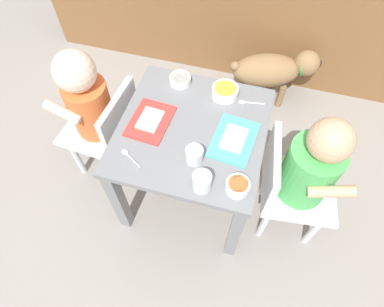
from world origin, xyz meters
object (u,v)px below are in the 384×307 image
(dining_table, at_px, (192,143))
(food_tray_right, at_px, (234,139))
(water_cup_right, at_px, (194,156))
(cereal_bowl_left_side, at_px, (225,91))
(spoon_by_right_tray, at_px, (248,103))
(cereal_bowl_right_side, at_px, (238,186))
(seated_child_left, at_px, (91,105))
(dog, at_px, (273,70))
(seated_child_right, at_px, (307,170))
(spoon_by_left_tray, at_px, (129,156))
(water_cup_left, at_px, (202,182))
(veggie_bowl_near, at_px, (180,80))
(food_tray_left, at_px, (150,121))

(dining_table, xyz_separation_m, food_tray_right, (0.16, -0.01, 0.09))
(food_tray_right, xyz_separation_m, water_cup_right, (-0.11, -0.12, 0.02))
(cereal_bowl_left_side, relative_size, spoon_by_right_tray, 1.02)
(food_tray_right, height_order, cereal_bowl_right_side, cereal_bowl_right_side)
(seated_child_left, xyz_separation_m, dog, (0.68, 0.64, -0.21))
(food_tray_right, height_order, cereal_bowl_left_side, cereal_bowl_left_side)
(water_cup_right, bearing_deg, food_tray_right, 45.76)
(dog, bearing_deg, seated_child_right, -76.21)
(food_tray_right, distance_m, spoon_by_left_tray, 0.37)
(water_cup_left, bearing_deg, veggie_bowl_near, 115.23)
(water_cup_left, bearing_deg, dog, 79.79)
(food_tray_left, height_order, veggie_bowl_near, veggie_bowl_near)
(dining_table, distance_m, seated_child_right, 0.43)
(food_tray_right, height_order, veggie_bowl_near, veggie_bowl_near)
(food_tray_left, bearing_deg, food_tray_right, 0.00)
(seated_child_right, xyz_separation_m, spoon_by_left_tray, (-0.60, -0.15, 0.06))
(food_tray_left, bearing_deg, dog, 59.26)
(dining_table, distance_m, food_tray_right, 0.18)
(veggie_bowl_near, bearing_deg, spoon_by_right_tray, -6.90)
(food_tray_right, bearing_deg, seated_child_left, 175.23)
(veggie_bowl_near, relative_size, spoon_by_left_tray, 0.92)
(dog, height_order, spoon_by_left_tray, spoon_by_left_tray)
(veggie_bowl_near, height_order, cereal_bowl_right_side, cereal_bowl_right_side)
(seated_child_left, distance_m, spoon_by_left_tray, 0.34)
(spoon_by_left_tray, bearing_deg, food_tray_right, 26.60)
(food_tray_right, height_order, spoon_by_left_tray, food_tray_right)
(cereal_bowl_left_side, bearing_deg, cereal_bowl_right_side, -71.90)
(cereal_bowl_right_side, bearing_deg, dog, 86.71)
(water_cup_right, bearing_deg, cereal_bowl_left_side, 83.75)
(dining_table, distance_m, food_tray_left, 0.18)
(food_tray_left, bearing_deg, veggie_bowl_near, 77.82)
(food_tray_left, bearing_deg, water_cup_right, -30.10)
(cereal_bowl_left_side, bearing_deg, seated_child_right, -31.88)
(dog, bearing_deg, cereal_bowl_left_side, -109.90)
(cereal_bowl_left_side, bearing_deg, food_tray_right, -68.95)
(water_cup_left, distance_m, veggie_bowl_near, 0.47)
(dining_table, relative_size, food_tray_right, 2.55)
(veggie_bowl_near, bearing_deg, seated_child_left, -151.84)
(food_tray_left, xyz_separation_m, spoon_by_right_tray, (0.33, 0.19, -0.00))
(dog, bearing_deg, food_tray_right, -98.18)
(seated_child_left, xyz_separation_m, cereal_bowl_right_side, (0.63, -0.23, 0.07))
(food_tray_right, xyz_separation_m, spoon_by_right_tray, (0.02, 0.19, -0.00))
(water_cup_right, height_order, cereal_bowl_right_side, water_cup_right)
(seated_child_left, xyz_separation_m, cereal_bowl_left_side, (0.51, 0.15, 0.07))
(water_cup_left, xyz_separation_m, veggie_bowl_near, (-0.20, 0.43, -0.01))
(cereal_bowl_left_side, height_order, cereal_bowl_right_side, same)
(seated_child_left, relative_size, water_cup_right, 11.41)
(dining_table, bearing_deg, water_cup_left, -66.78)
(seated_child_left, relative_size, spoon_by_left_tray, 7.37)
(spoon_by_right_tray, bearing_deg, veggie_bowl_near, 173.10)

